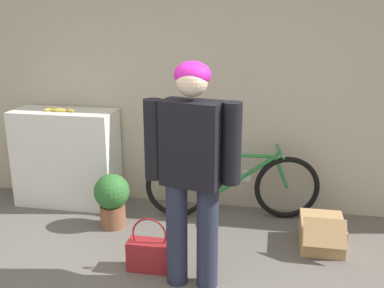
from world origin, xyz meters
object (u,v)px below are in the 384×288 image
object	(u,v)px
person	(192,162)
banana	(59,110)
bicycle	(232,185)
potted_plant	(112,198)
handbag	(150,254)
cardboard_box	(322,233)

from	to	relation	value
person	banana	world-z (taller)	person
person	bicycle	size ratio (longest dim) A/B	0.98
banana	potted_plant	world-z (taller)	banana
person	bicycle	distance (m)	1.39
handbag	bicycle	bearing A→B (deg)	63.52
bicycle	handbag	distance (m)	1.24
banana	handbag	bearing A→B (deg)	-40.94
handbag	potted_plant	size ratio (longest dim) A/B	0.86
handbag	potted_plant	world-z (taller)	potted_plant
person	bicycle	bearing A→B (deg)	94.07
cardboard_box	banana	bearing A→B (deg)	170.68
banana	cardboard_box	bearing A→B (deg)	-9.32
handbag	cardboard_box	xyz separation A→B (m)	(1.39, 0.65, -0.01)
banana	handbag	world-z (taller)	banana
bicycle	handbag	bearing A→B (deg)	-125.39
banana	bicycle	bearing A→B (deg)	0.54
banana	potted_plant	size ratio (longest dim) A/B	0.64
person	handbag	xyz separation A→B (m)	(-0.37, 0.12, -0.84)
potted_plant	cardboard_box	bearing A→B (deg)	-0.79
bicycle	cardboard_box	xyz separation A→B (m)	(0.85, -0.45, -0.22)
cardboard_box	person	bearing A→B (deg)	-143.06
banana	potted_plant	xyz separation A→B (m)	(0.68, -0.41, -0.75)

